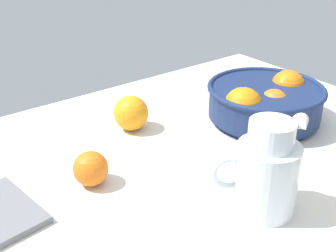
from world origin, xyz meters
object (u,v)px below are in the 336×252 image
juice_pitcher (266,177)px  loose_orange_2 (91,169)px  fruit_bowl (264,101)px  loose_orange_1 (131,113)px

juice_pitcher → loose_orange_2: 30.79cm
loose_orange_2 → fruit_bowl: bearing=-1.8°
fruit_bowl → juice_pitcher: size_ratio=1.59×
loose_orange_1 → loose_orange_2: 22.58cm
juice_pitcher → loose_orange_1: juice_pitcher is taller
juice_pitcher → loose_orange_1: 37.90cm
fruit_bowl → juice_pitcher: (-25.52, -22.50, 1.27)cm
fruit_bowl → loose_orange_1: fruit_bowl is taller
loose_orange_1 → loose_orange_2: loose_orange_1 is taller
loose_orange_1 → loose_orange_2: bearing=-142.0°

